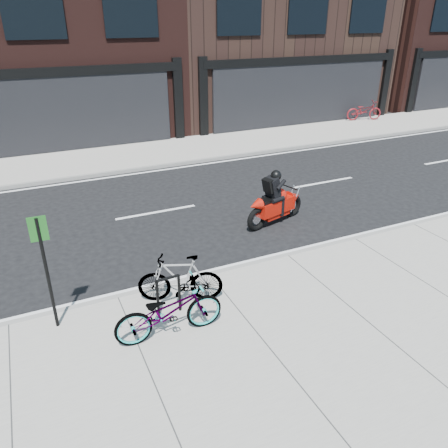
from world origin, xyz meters
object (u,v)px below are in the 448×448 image
motorcycle (278,201)px  bicycle_front (169,311)px  bicycle_rear (180,279)px  sign_post (45,264)px  bike_rack (168,292)px  bicycle_far (364,111)px

motorcycle → bicycle_front: bearing=-156.8°
bicycle_rear → sign_post: (-2.30, 0.20, 0.80)m
sign_post → bike_rack: bearing=-12.6°
bicycle_far → sign_post: size_ratio=0.88×
bicycle_rear → sign_post: bearing=-72.7°
bike_rack → bicycle_front: (-0.18, -0.58, 0.03)m
motorcycle → bicycle_far: (10.75, 8.86, 0.00)m
bike_rack → bicycle_front: bearing=-107.5°
bicycle_far → bicycle_front: bearing=145.4°
bicycle_rear → motorcycle: size_ratio=0.81×
bicycle_front → motorcycle: size_ratio=0.94×
bicycle_rear → bicycle_far: bearing=150.5°
bike_rack → bicycle_far: 18.92m
bicycle_far → motorcycle: bearing=145.6°
bike_rack → bicycle_rear: size_ratio=0.49×
bicycle_rear → bicycle_far: size_ratio=0.87×
bicycle_front → motorcycle: motorcycle is taller
motorcycle → bicycle_far: 13.94m
bicycle_rear → bicycle_front: bearing=-8.1°
bicycle_rear → bicycle_far: bicycle_far is taller
bike_rack → bicycle_front: bicycle_front is taller
bicycle_front → sign_post: sign_post is taller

